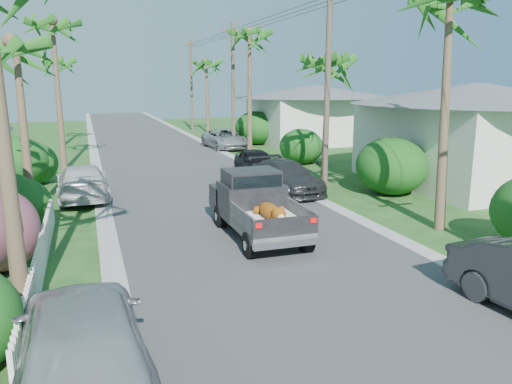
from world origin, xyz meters
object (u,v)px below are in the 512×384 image
object	(u,v)px
parked_car_rf	(257,163)
utility_pole_d	(191,84)
utility_pole_c	(233,85)
palm_r_d	(207,61)
palm_l_d	(56,60)
parked_car_rm	(286,177)
house_right_near	(473,137)
parked_car_ln	(82,341)
pickup_truck	(254,203)
palm_l_c	(52,22)
utility_pole_b	(327,87)
parked_car_rd	(225,139)
palm_r_b	(328,58)
palm_l_b	(15,43)
parked_car_lf	(83,182)
palm_r_c	(249,32)
house_right_far	(314,116)

from	to	relation	value
parked_car_rf	utility_pole_d	distance (m)	26.47
parked_car_rf	utility_pole_c	world-z (taller)	utility_pole_c
utility_pole_c	palm_r_d	bearing A→B (deg)	85.71
palm_l_d	parked_car_rm	bearing A→B (deg)	-64.52
parked_car_rf	house_right_near	distance (m)	10.71
parked_car_ln	pickup_truck	bearing A→B (deg)	-128.74
palm_l_c	utility_pole_b	xyz separation A→B (m)	(11.60, -9.00, -3.31)
palm_l_c	utility_pole_d	size ratio (longest dim) A/B	1.02
palm_l_d	palm_r_d	bearing A→B (deg)	24.78
parked_car_rd	palm_r_b	bearing A→B (deg)	-87.32
palm_l_c	utility_pole_c	xyz separation A→B (m)	(11.60, 6.00, -3.31)
parked_car_rf	utility_pole_d	size ratio (longest dim) A/B	0.46
pickup_truck	palm_l_c	bearing A→B (deg)	113.22
utility_pole_d	palm_r_d	bearing A→B (deg)	-73.30
parked_car_rm	house_right_near	distance (m)	9.56
house_right_near	palm_l_b	bearing A→B (deg)	180.00
palm_l_d	palm_l_c	bearing A→B (deg)	-87.61
parked_car_rm	parked_car_rd	world-z (taller)	parked_car_rd
pickup_truck	parked_car_rm	size ratio (longest dim) A/B	1.07
parked_car_lf	palm_r_c	world-z (taller)	palm_r_c
palm_l_c	utility_pole_d	distance (m)	24.22
house_right_far	house_right_near	bearing A→B (deg)	-90.00
utility_pole_d	palm_r_c	bearing A→B (deg)	-87.98
palm_l_d	utility_pole_c	xyz separation A→B (m)	(12.10, -6.00, -1.84)
pickup_truck	parked_car_ln	world-z (taller)	pickup_truck
parked_car_rf	parked_car_ln	bearing A→B (deg)	-115.45
parked_car_lf	house_right_near	xyz separation A→B (m)	(18.00, -2.32, 1.50)
house_right_near	utility_pole_d	size ratio (longest dim) A/B	1.00
parked_car_rd	palm_r_b	world-z (taller)	palm_r_b
house_right_near	house_right_far	xyz separation A→B (m)	(0.00, 18.00, -0.10)
parked_car_rm	parked_car_ln	xyz separation A→B (m)	(-8.60, -12.59, 0.16)
pickup_truck	parked_car_rd	size ratio (longest dim) A/B	1.00
palm_l_c	utility_pole_d	xyz separation A→B (m)	(11.60, 21.00, -3.31)
pickup_truck	parked_car_lf	world-z (taller)	pickup_truck
palm_l_d	house_right_near	bearing A→B (deg)	-48.45
palm_l_c	palm_r_d	world-z (taller)	palm_l_c
house_right_far	utility_pole_d	distance (m)	15.16
parked_car_lf	house_right_near	world-z (taller)	house_right_near
palm_r_b	house_right_far	distance (m)	16.75
palm_l_c	house_right_near	size ratio (longest dim) A/B	1.02
parked_car_ln	palm_r_c	size ratio (longest dim) A/B	0.53
palm_r_d	house_right_near	bearing A→B (deg)	-76.93
palm_r_c	utility_pole_b	distance (m)	13.48
parked_car_rd	palm_r_c	bearing A→B (deg)	-66.68
parked_car_rf	palm_l_b	world-z (taller)	palm_l_b
parked_car_rd	house_right_far	distance (m)	8.30
utility_pole_c	parked_car_ln	bearing A→B (deg)	-110.88
pickup_truck	parked_car_ln	size ratio (longest dim) A/B	1.03
pickup_truck	parked_car_rm	world-z (taller)	pickup_truck
utility_pole_c	house_right_near	bearing A→B (deg)	-65.18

